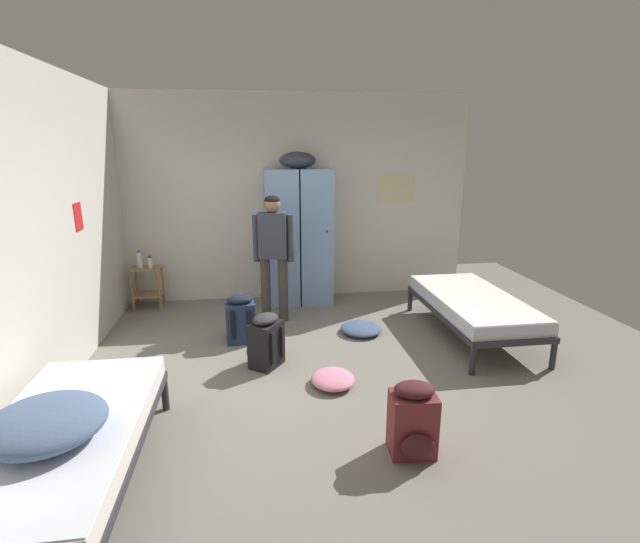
# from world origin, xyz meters

# --- Properties ---
(ground_plane) EXTENTS (7.78, 7.78, 0.00)m
(ground_plane) POSITION_xyz_m (0.00, 0.00, 0.00)
(ground_plane) COLOR slate
(room_backdrop) EXTENTS (4.88, 4.92, 2.84)m
(room_backdrop) POSITION_xyz_m (-1.20, 1.23, 1.42)
(room_backdrop) COLOR beige
(room_backdrop) RESTS_ON ground_plane
(locker_bank) EXTENTS (0.90, 0.55, 2.07)m
(locker_bank) POSITION_xyz_m (-0.02, 2.15, 0.97)
(locker_bank) COLOR #7A9ECC
(locker_bank) RESTS_ON ground_plane
(shelf_unit) EXTENTS (0.38, 0.30, 0.57)m
(shelf_unit) POSITION_xyz_m (-2.08, 2.17, 0.35)
(shelf_unit) COLOR #99704C
(shelf_unit) RESTS_ON ground_plane
(bed_right) EXTENTS (0.90, 1.90, 0.49)m
(bed_right) POSITION_xyz_m (1.83, 0.65, 0.38)
(bed_right) COLOR #28282D
(bed_right) RESTS_ON ground_plane
(bed_left_front) EXTENTS (0.90, 1.90, 0.49)m
(bed_left_front) POSITION_xyz_m (-1.83, -1.41, 0.38)
(bed_left_front) COLOR #28282D
(bed_left_front) RESTS_ON ground_plane
(bedding_heap) EXTENTS (0.67, 0.66, 0.21)m
(bedding_heap) POSITION_xyz_m (-1.85, -1.54, 0.59)
(bedding_heap) COLOR slate
(bedding_heap) RESTS_ON bed_left_front
(person_traveler) EXTENTS (0.49, 0.26, 1.57)m
(person_traveler) POSITION_xyz_m (-0.40, 1.46, 0.95)
(person_traveler) COLOR #3D3833
(person_traveler) RESTS_ON ground_plane
(water_bottle) EXTENTS (0.06, 0.06, 0.23)m
(water_bottle) POSITION_xyz_m (-2.16, 2.19, 0.68)
(water_bottle) COLOR white
(water_bottle) RESTS_ON shelf_unit
(lotion_bottle) EXTENTS (0.05, 0.05, 0.17)m
(lotion_bottle) POSITION_xyz_m (-2.01, 2.13, 0.64)
(lotion_bottle) COLOR white
(lotion_bottle) RESTS_ON shelf_unit
(backpack_navy) EXTENTS (0.34, 0.36, 0.55)m
(backpack_navy) POSITION_xyz_m (-0.81, 0.86, 0.26)
(backpack_navy) COLOR navy
(backpack_navy) RESTS_ON ground_plane
(backpack_black) EXTENTS (0.41, 0.41, 0.55)m
(backpack_black) POSITION_xyz_m (-0.55, 0.21, 0.26)
(backpack_black) COLOR black
(backpack_black) RESTS_ON ground_plane
(backpack_maroon) EXTENTS (0.34, 0.35, 0.55)m
(backpack_maroon) POSITION_xyz_m (0.44, -1.33, 0.26)
(backpack_maroon) COLOR maroon
(backpack_maroon) RESTS_ON ground_plane
(clothes_pile_denim) EXTENTS (0.48, 0.49, 0.10)m
(clothes_pile_denim) POSITION_xyz_m (0.59, 0.90, 0.05)
(clothes_pile_denim) COLOR #42567A
(clothes_pile_denim) RESTS_ON ground_plane
(clothes_pile_pink) EXTENTS (0.40, 0.44, 0.12)m
(clothes_pile_pink) POSITION_xyz_m (0.04, -0.28, 0.06)
(clothes_pile_pink) COLOR pink
(clothes_pile_pink) RESTS_ON ground_plane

